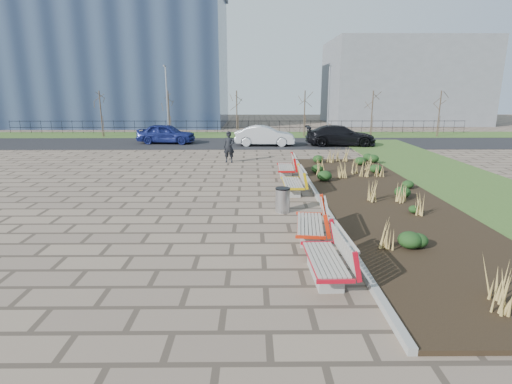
{
  "coord_description": "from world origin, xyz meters",
  "views": [
    {
      "loc": [
        1.39,
        -9.44,
        4.09
      ],
      "look_at": [
        1.5,
        3.0,
        0.9
      ],
      "focal_mm": 28.0,
      "sensor_mm": 36.0,
      "label": 1
    }
  ],
  "objects_px": {
    "bench_a": "(325,257)",
    "lamp_west": "(167,102)",
    "bench_b": "(310,222)",
    "car_black": "(340,136)",
    "litter_bin": "(283,200)",
    "pedestrian": "(229,147)",
    "car_blue": "(166,134)",
    "bench_d": "(286,166)",
    "car_silver": "(265,136)",
    "lamp_east": "(328,102)",
    "bench_c": "(292,181)"
  },
  "relations": [
    {
      "from": "bench_d",
      "to": "litter_bin",
      "type": "height_order",
      "value": "bench_d"
    },
    {
      "from": "car_blue",
      "to": "lamp_east",
      "type": "bearing_deg",
      "value": -67.39
    },
    {
      "from": "litter_bin",
      "to": "lamp_east",
      "type": "distance_m",
      "value": 23.1
    },
    {
      "from": "car_silver",
      "to": "pedestrian",
      "type": "bearing_deg",
      "value": 164.99
    },
    {
      "from": "pedestrian",
      "to": "car_blue",
      "type": "bearing_deg",
      "value": 130.36
    },
    {
      "from": "lamp_west",
      "to": "bench_d",
      "type": "bearing_deg",
      "value": -61.15
    },
    {
      "from": "bench_a",
      "to": "car_silver",
      "type": "xyz_separation_m",
      "value": [
        -0.69,
        21.81,
        0.25
      ]
    },
    {
      "from": "pedestrian",
      "to": "car_silver",
      "type": "height_order",
      "value": "pedestrian"
    },
    {
      "from": "litter_bin",
      "to": "car_blue",
      "type": "xyz_separation_m",
      "value": [
        -7.78,
        18.2,
        0.37
      ]
    },
    {
      "from": "litter_bin",
      "to": "pedestrian",
      "type": "bearing_deg",
      "value": 103.74
    },
    {
      "from": "bench_b",
      "to": "litter_bin",
      "type": "xyz_separation_m",
      "value": [
        -0.58,
        2.55,
        -0.09
      ]
    },
    {
      "from": "bench_a",
      "to": "lamp_east",
      "type": "relative_size",
      "value": 0.35
    },
    {
      "from": "bench_b",
      "to": "car_silver",
      "type": "relative_size",
      "value": 0.47
    },
    {
      "from": "pedestrian",
      "to": "car_silver",
      "type": "distance_m",
      "value": 7.43
    },
    {
      "from": "litter_bin",
      "to": "car_blue",
      "type": "height_order",
      "value": "car_blue"
    },
    {
      "from": "bench_a",
      "to": "lamp_west",
      "type": "distance_m",
      "value": 28.8
    },
    {
      "from": "litter_bin",
      "to": "car_black",
      "type": "distance_m",
      "value": 17.66
    },
    {
      "from": "pedestrian",
      "to": "car_silver",
      "type": "bearing_deg",
      "value": 79.92
    },
    {
      "from": "litter_bin",
      "to": "car_black",
      "type": "bearing_deg",
      "value": 71.68
    },
    {
      "from": "bench_d",
      "to": "car_silver",
      "type": "height_order",
      "value": "car_silver"
    },
    {
      "from": "bench_b",
      "to": "litter_bin",
      "type": "height_order",
      "value": "bench_b"
    },
    {
      "from": "bench_b",
      "to": "car_black",
      "type": "distance_m",
      "value": 19.94
    },
    {
      "from": "car_black",
      "to": "lamp_west",
      "type": "height_order",
      "value": "lamp_west"
    },
    {
      "from": "pedestrian",
      "to": "lamp_east",
      "type": "distance_m",
      "value": 14.98
    },
    {
      "from": "bench_d",
      "to": "lamp_east",
      "type": "xyz_separation_m",
      "value": [
        5.0,
        16.34,
        2.54
      ]
    },
    {
      "from": "bench_d",
      "to": "lamp_west",
      "type": "xyz_separation_m",
      "value": [
        -9.0,
        16.34,
        2.54
      ]
    },
    {
      "from": "lamp_west",
      "to": "bench_a",
      "type": "bearing_deg",
      "value": -71.72
    },
    {
      "from": "bench_b",
      "to": "car_silver",
      "type": "height_order",
      "value": "car_silver"
    },
    {
      "from": "bench_a",
      "to": "bench_c",
      "type": "distance_m",
      "value": 7.58
    },
    {
      "from": "bench_d",
      "to": "lamp_west",
      "type": "relative_size",
      "value": 0.35
    },
    {
      "from": "bench_a",
      "to": "car_blue",
      "type": "bearing_deg",
      "value": 107.89
    },
    {
      "from": "car_blue",
      "to": "car_silver",
      "type": "relative_size",
      "value": 1.0
    },
    {
      "from": "bench_a",
      "to": "lamp_west",
      "type": "xyz_separation_m",
      "value": [
        -9.0,
        27.24,
        2.54
      ]
    },
    {
      "from": "car_blue",
      "to": "car_silver",
      "type": "height_order",
      "value": "car_blue"
    },
    {
      "from": "pedestrian",
      "to": "bench_b",
      "type": "bearing_deg",
      "value": -68.7
    },
    {
      "from": "bench_c",
      "to": "lamp_east",
      "type": "xyz_separation_m",
      "value": [
        5.0,
        19.66,
        2.54
      ]
    },
    {
      "from": "pedestrian",
      "to": "car_blue",
      "type": "distance_m",
      "value": 10.02
    },
    {
      "from": "bench_a",
      "to": "lamp_west",
      "type": "height_order",
      "value": "lamp_west"
    },
    {
      "from": "car_silver",
      "to": "lamp_west",
      "type": "bearing_deg",
      "value": 59.67
    },
    {
      "from": "litter_bin",
      "to": "car_silver",
      "type": "xyz_separation_m",
      "value": [
        -0.11,
        16.84,
        0.34
      ]
    },
    {
      "from": "bench_d",
      "to": "car_black",
      "type": "bearing_deg",
      "value": 67.27
    },
    {
      "from": "pedestrian",
      "to": "lamp_west",
      "type": "distance_m",
      "value": 14.04
    },
    {
      "from": "bench_a",
      "to": "car_black",
      "type": "height_order",
      "value": "car_black"
    },
    {
      "from": "car_blue",
      "to": "lamp_east",
      "type": "xyz_separation_m",
      "value": [
        13.36,
        4.06,
        2.26
      ]
    },
    {
      "from": "car_blue",
      "to": "lamp_west",
      "type": "height_order",
      "value": "lamp_west"
    },
    {
      "from": "car_silver",
      "to": "lamp_west",
      "type": "relative_size",
      "value": 0.74
    },
    {
      "from": "car_black",
      "to": "car_silver",
      "type": "bearing_deg",
      "value": 92.69
    },
    {
      "from": "bench_a",
      "to": "litter_bin",
      "type": "relative_size",
      "value": 2.53
    },
    {
      "from": "car_blue",
      "to": "car_black",
      "type": "bearing_deg",
      "value": -90.46
    },
    {
      "from": "bench_b",
      "to": "car_black",
      "type": "height_order",
      "value": "car_black"
    }
  ]
}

